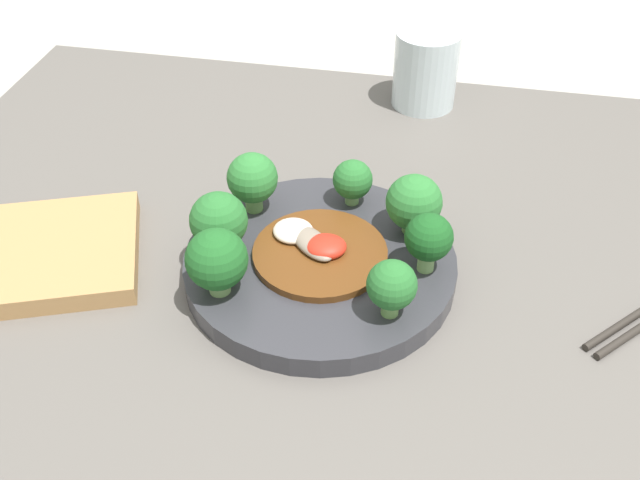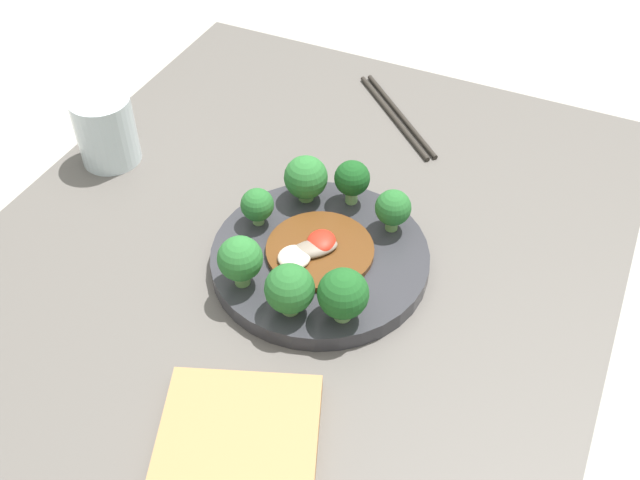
# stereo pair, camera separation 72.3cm
# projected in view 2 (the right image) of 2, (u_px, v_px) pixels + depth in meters

# --- Properties ---
(table) EXTENTS (0.93, 0.74, 0.71)m
(table) POSITION_uv_depth(u_px,v_px,m) (295.00, 422.00, 1.14)
(table) COLOR #5B5651
(table) RESTS_ON ground_plane
(plate) EXTENTS (0.25, 0.25, 0.02)m
(plate) POSITION_uv_depth(u_px,v_px,m) (320.00, 259.00, 0.87)
(plate) COLOR #333338
(plate) RESTS_ON table
(broccoli_southeast) EXTENTS (0.04, 0.04, 0.05)m
(broccoli_southeast) POSITION_uv_depth(u_px,v_px,m) (393.00, 208.00, 0.87)
(broccoli_southeast) COLOR #7AAD5B
(broccoli_southeast) RESTS_ON plate
(broccoli_east) EXTENTS (0.04, 0.04, 0.06)m
(broccoli_east) POSITION_uv_depth(u_px,v_px,m) (352.00, 179.00, 0.91)
(broccoli_east) COLOR #89B76B
(broccoli_east) RESTS_ON plate
(broccoli_west) EXTENTS (0.05, 0.05, 0.06)m
(broccoli_west) POSITION_uv_depth(u_px,v_px,m) (290.00, 289.00, 0.78)
(broccoli_west) COLOR #7AAD5B
(broccoli_west) RESTS_ON plate
(broccoli_north) EXTENTS (0.04, 0.04, 0.05)m
(broccoli_north) POSITION_uv_depth(u_px,v_px,m) (257.00, 205.00, 0.88)
(broccoli_north) COLOR #89B76B
(broccoli_north) RESTS_ON plate
(broccoli_northwest) EXTENTS (0.05, 0.05, 0.06)m
(broccoli_northwest) POSITION_uv_depth(u_px,v_px,m) (240.00, 259.00, 0.81)
(broccoli_northwest) COLOR #70A356
(broccoli_northwest) RESTS_ON plate
(broccoli_southwest) EXTENTS (0.05, 0.05, 0.06)m
(broccoli_southwest) POSITION_uv_depth(u_px,v_px,m) (343.00, 294.00, 0.77)
(broccoli_southwest) COLOR #89B76B
(broccoli_southwest) RESTS_ON plate
(broccoli_northeast) EXTENTS (0.05, 0.05, 0.06)m
(broccoli_northeast) POSITION_uv_depth(u_px,v_px,m) (306.00, 178.00, 0.91)
(broccoli_northeast) COLOR #7AAD5B
(broccoli_northeast) RESTS_ON plate
(stirfry_center) EXTENTS (0.13, 0.13, 0.02)m
(stirfry_center) POSITION_uv_depth(u_px,v_px,m) (317.00, 250.00, 0.86)
(stirfry_center) COLOR #5B3314
(stirfry_center) RESTS_ON plate
(drinking_glass) EXTENTS (0.08, 0.08, 0.10)m
(drinking_glass) POSITION_uv_depth(u_px,v_px,m) (106.00, 130.00, 0.99)
(drinking_glass) COLOR silver
(drinking_glass) RESTS_ON table
(chopsticks) EXTENTS (0.17, 0.17, 0.01)m
(chopsticks) POSITION_uv_depth(u_px,v_px,m) (397.00, 115.00, 1.09)
(chopsticks) COLOR #2D2823
(chopsticks) RESTS_ON table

